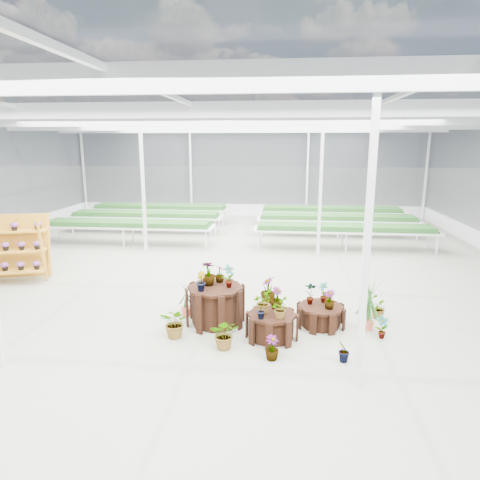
# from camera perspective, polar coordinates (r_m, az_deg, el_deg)

# --- Properties ---
(ground_plane) EXTENTS (24.00, 24.00, 0.00)m
(ground_plane) POSITION_cam_1_polar(r_m,az_deg,el_deg) (11.06, -3.79, -6.97)
(ground_plane) COLOR gray
(ground_plane) RESTS_ON ground
(greenhouse_shell) EXTENTS (18.00, 24.00, 4.50)m
(greenhouse_shell) POSITION_cam_1_polar(r_m,az_deg,el_deg) (10.52, -3.97, 4.64)
(greenhouse_shell) COLOR white
(greenhouse_shell) RESTS_ON ground
(steel_frame) EXTENTS (18.00, 24.00, 4.50)m
(steel_frame) POSITION_cam_1_polar(r_m,az_deg,el_deg) (10.52, -3.97, 4.64)
(steel_frame) COLOR silver
(steel_frame) RESTS_ON ground
(nursery_benches) EXTENTS (16.00, 7.00, 0.84)m
(nursery_benches) POSITION_cam_1_polar(r_m,az_deg,el_deg) (17.86, -0.07, 2.10)
(nursery_benches) COLOR silver
(nursery_benches) RESTS_ON ground
(plinth_tall) EXTENTS (1.59, 1.59, 0.82)m
(plinth_tall) POSITION_cam_1_polar(r_m,az_deg,el_deg) (9.10, -3.28, -8.67)
(plinth_tall) COLOR black
(plinth_tall) RESTS_ON ground
(plinth_mid) EXTENTS (1.05, 1.05, 0.52)m
(plinth_mid) POSITION_cam_1_polar(r_m,az_deg,el_deg) (8.51, 4.26, -11.36)
(plinth_mid) COLOR black
(plinth_mid) RESTS_ON ground
(plinth_low) EXTENTS (1.28, 1.28, 0.44)m
(plinth_low) POSITION_cam_1_polar(r_m,az_deg,el_deg) (9.21, 10.70, -9.89)
(plinth_low) COLOR black
(plinth_low) RESTS_ON ground
(shelf_rack) EXTENTS (1.89, 1.33, 1.81)m
(shelf_rack) POSITION_cam_1_polar(r_m,az_deg,el_deg) (13.24, -27.85, -1.05)
(shelf_rack) COLOR #C18221
(shelf_rack) RESTS_ON ground
(bird_table) EXTENTS (0.49, 0.49, 1.56)m
(bird_table) POSITION_cam_1_polar(r_m,az_deg,el_deg) (13.77, -27.16, -1.04)
(bird_table) COLOR tan
(bird_table) RESTS_ON ground
(nursery_plants) EXTENTS (4.71, 3.14, 1.34)m
(nursery_plants) POSITION_cam_1_polar(r_m,az_deg,el_deg) (8.88, 3.25, -8.77)
(nursery_plants) COLOR #24521E
(nursery_plants) RESTS_ON ground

